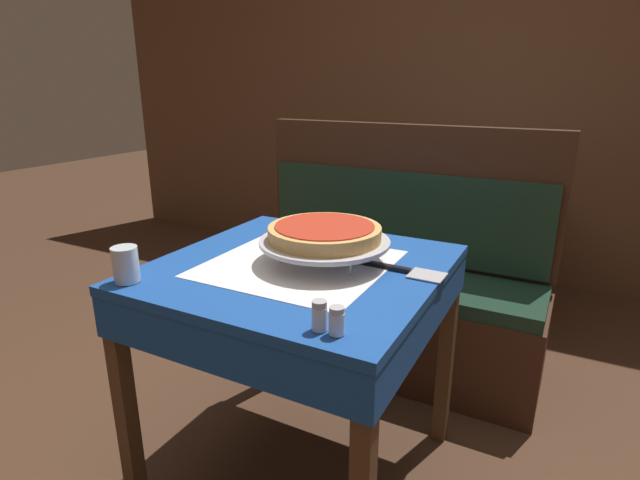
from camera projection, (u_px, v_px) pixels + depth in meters
The scene contains 12 objects.
ground_plane at pixel (302, 467), 1.78m from camera, with size 14.00×14.00×0.00m, color #472D1E.
dining_table_front at pixel (300, 293), 1.57m from camera, with size 0.85×0.85×0.78m.
dining_table_rear at pixel (471, 198), 2.92m from camera, with size 0.73×0.73×0.78m.
booth_bench at pixel (389, 296), 2.36m from camera, with size 1.39×0.44×1.13m.
back_wall_panel at pixel (469, 99), 3.32m from camera, with size 6.00×0.04×2.40m, color brown.
pizza_pan_stand at pixel (325, 243), 1.53m from camera, with size 0.40×0.40×0.07m.
deep_dish_pizza at pixel (325, 232), 1.52m from camera, with size 0.35×0.35×0.05m.
pizza_server at pixel (404, 270), 1.47m from camera, with size 0.27×0.09×0.01m.
water_glass_near at pixel (126, 264), 1.39m from camera, with size 0.07×0.07×0.10m.
salt_shaker at pixel (319, 316), 1.12m from camera, with size 0.04×0.04×0.07m.
pepper_shaker at pixel (337, 321), 1.10m from camera, with size 0.04×0.04×0.07m.
condiment_caddy at pixel (486, 170), 2.92m from camera, with size 0.14×0.14×0.18m.
Camera 1 is at (0.73, -1.25, 1.32)m, focal length 28.00 mm.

